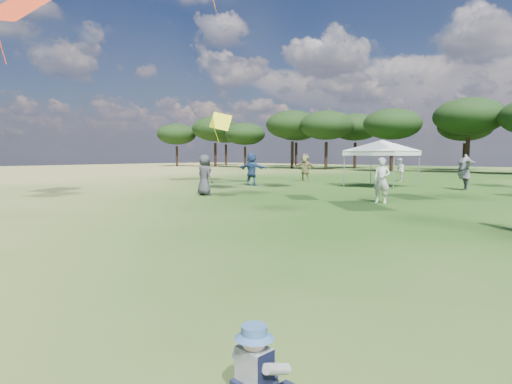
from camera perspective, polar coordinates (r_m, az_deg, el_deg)
tent_left at (r=24.68m, az=16.47°, el=6.37°), size 6.28×6.28×2.90m
toddler at (r=3.32m, az=0.10°, el=-22.55°), size 0.41×0.45×0.60m
festival_crowd at (r=24.09m, az=29.75°, el=2.25°), size 28.47×24.29×1.92m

